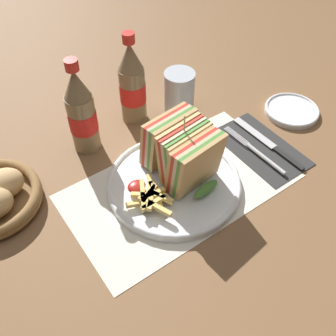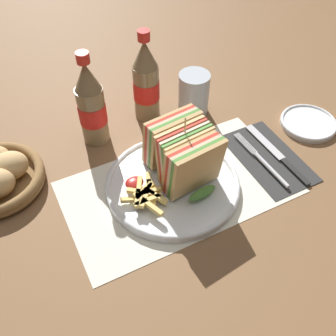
{
  "view_description": "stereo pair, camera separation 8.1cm",
  "coord_description": "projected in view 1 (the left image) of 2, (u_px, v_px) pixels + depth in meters",
  "views": [
    {
      "loc": [
        -0.32,
        -0.45,
        0.63
      ],
      "look_at": [
        -0.0,
        -0.01,
        0.04
      ],
      "focal_mm": 42.0,
      "sensor_mm": 36.0,
      "label": 1
    },
    {
      "loc": [
        -0.25,
        -0.49,
        0.63
      ],
      "look_at": [
        -0.0,
        -0.01,
        0.04
      ],
      "focal_mm": 42.0,
      "sensor_mm": 36.0,
      "label": 2
    }
  ],
  "objects": [
    {
      "name": "knife",
      "position": [
        268.0,
        143.0,
        0.91
      ],
      "size": [
        0.02,
        0.21,
        0.0
      ],
      "rotation": [
        0.0,
        0.0,
        0.03
      ],
      "color": "black",
      "rests_on": "napkin"
    },
    {
      "name": "coke_bottle_far",
      "position": [
        132.0,
        85.0,
        0.91
      ],
      "size": [
        0.06,
        0.06,
        0.23
      ],
      "color": "#7A6647",
      "rests_on": "ground_plane"
    },
    {
      "name": "side_saucer",
      "position": [
        291.0,
        110.0,
        0.99
      ],
      "size": [
        0.13,
        0.13,
        0.01
      ],
      "color": "white",
      "rests_on": "ground_plane"
    },
    {
      "name": "ground_plane",
      "position": [
        167.0,
        179.0,
        0.84
      ],
      "size": [
        4.0,
        4.0,
        0.0
      ],
      "primitive_type": "plane",
      "color": "brown"
    },
    {
      "name": "glass_near",
      "position": [
        179.0,
        94.0,
        0.97
      ],
      "size": [
        0.08,
        0.08,
        0.11
      ],
      "color": "silver",
      "rests_on": "ground_plane"
    },
    {
      "name": "fries_pile",
      "position": [
        151.0,
        196.0,
        0.77
      ],
      "size": [
        0.09,
        0.12,
        0.02
      ],
      "color": "#E5C166",
      "rests_on": "plate_main"
    },
    {
      "name": "ketchup_blob",
      "position": [
        138.0,
        188.0,
        0.79
      ],
      "size": [
        0.04,
        0.03,
        0.01
      ],
      "color": "maroon",
      "rests_on": "plate_main"
    },
    {
      "name": "club_sandwich",
      "position": [
        183.0,
        152.0,
        0.79
      ],
      "size": [
        0.12,
        0.17,
        0.15
      ],
      "color": "tan",
      "rests_on": "plate_main"
    },
    {
      "name": "napkin",
      "position": [
        260.0,
        148.0,
        0.9
      ],
      "size": [
        0.13,
        0.22,
        0.0
      ],
      "color": "#2D2D2D",
      "rests_on": "ground_plane"
    },
    {
      "name": "plate_main",
      "position": [
        174.0,
        183.0,
        0.82
      ],
      "size": [
        0.28,
        0.28,
        0.02
      ],
      "color": "white",
      "rests_on": "ground_plane"
    },
    {
      "name": "coke_bottle_near",
      "position": [
        81.0,
        113.0,
        0.84
      ],
      "size": [
        0.06,
        0.06,
        0.23
      ],
      "color": "#7A6647",
      "rests_on": "ground_plane"
    },
    {
      "name": "fork",
      "position": [
        260.0,
        154.0,
        0.88
      ],
      "size": [
        0.02,
        0.19,
        0.01
      ],
      "rotation": [
        0.0,
        0.0,
        0.03
      ],
      "color": "silver",
      "rests_on": "napkin"
    },
    {
      "name": "placemat",
      "position": [
        180.0,
        186.0,
        0.83
      ],
      "size": [
        0.47,
        0.27,
        0.0
      ],
      "color": "silver",
      "rests_on": "ground_plane"
    }
  ]
}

